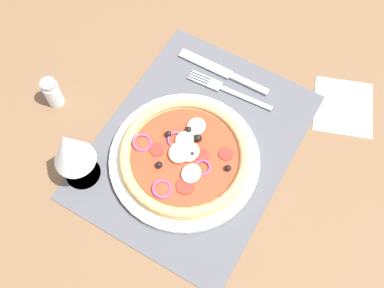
# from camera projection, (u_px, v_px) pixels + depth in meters

# --- Properties ---
(ground_plane) EXTENTS (1.90, 1.40, 0.02)m
(ground_plane) POSITION_uv_depth(u_px,v_px,m) (195.00, 148.00, 0.87)
(ground_plane) COLOR brown
(placemat) EXTENTS (0.44, 0.34, 0.00)m
(placemat) POSITION_uv_depth(u_px,v_px,m) (195.00, 145.00, 0.86)
(placemat) COLOR #4C4C51
(placemat) RESTS_ON ground_plane
(plate) EXTENTS (0.28, 0.28, 0.01)m
(plate) POSITION_uv_depth(u_px,v_px,m) (183.00, 159.00, 0.84)
(plate) COLOR silver
(plate) RESTS_ON placemat
(pizza) EXTENTS (0.24, 0.24, 0.03)m
(pizza) POSITION_uv_depth(u_px,v_px,m) (183.00, 155.00, 0.82)
(pizza) COLOR tan
(pizza) RESTS_ON plate
(fork) EXTENTS (0.03, 0.18, 0.00)m
(fork) POSITION_uv_depth(u_px,v_px,m) (225.00, 89.00, 0.91)
(fork) COLOR #B2B5BA
(fork) RESTS_ON placemat
(knife) EXTENTS (0.02, 0.20, 0.01)m
(knife) POSITION_uv_depth(u_px,v_px,m) (222.00, 72.00, 0.92)
(knife) COLOR #B2B5BA
(knife) RESTS_ON placemat
(wine_glass) EXTENTS (0.07, 0.07, 0.15)m
(wine_glass) POSITION_uv_depth(u_px,v_px,m) (70.00, 150.00, 0.74)
(wine_glass) COLOR silver
(wine_glass) RESTS_ON ground_plane
(napkin) EXTENTS (0.16, 0.15, 0.00)m
(napkin) POSITION_uv_depth(u_px,v_px,m) (343.00, 106.00, 0.89)
(napkin) COLOR silver
(napkin) RESTS_ON ground_plane
(pepper_shaker) EXTENTS (0.03, 0.03, 0.07)m
(pepper_shaker) POSITION_uv_depth(u_px,v_px,m) (52.00, 93.00, 0.87)
(pepper_shaker) COLOR silver
(pepper_shaker) RESTS_ON ground_plane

